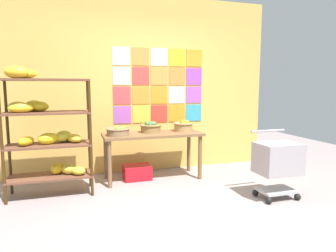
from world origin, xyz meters
name	(u,v)px	position (x,y,z in m)	size (l,w,h in m)	color
ground	(180,217)	(0.00, 0.00, 0.00)	(9.76, 9.76, 0.00)	gray
back_wall_with_art	(140,85)	(0.01, 1.91, 1.40)	(4.39, 0.07, 2.80)	#DEAD4F
banana_shelf_unit	(45,126)	(-1.38, 1.13, 0.89)	(1.02, 0.45, 1.62)	#40270E
display_table	(153,139)	(0.07, 1.39, 0.60)	(1.45, 0.58, 0.69)	brown
fruit_basket_centre	(151,127)	(0.06, 1.47, 0.77)	(0.33, 0.33, 0.17)	olive
fruit_basket_back_left	(118,131)	(-0.45, 1.32, 0.75)	(0.33, 0.33, 0.13)	#876849
fruit_basket_left	(183,125)	(0.58, 1.45, 0.78)	(0.31, 0.31, 0.17)	#A6834C
produce_crate_under_table	(137,172)	(-0.16, 1.44, 0.11)	(0.40, 0.30, 0.21)	red
shopping_cart	(278,161)	(1.33, 0.16, 0.48)	(0.51, 0.42, 0.83)	black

